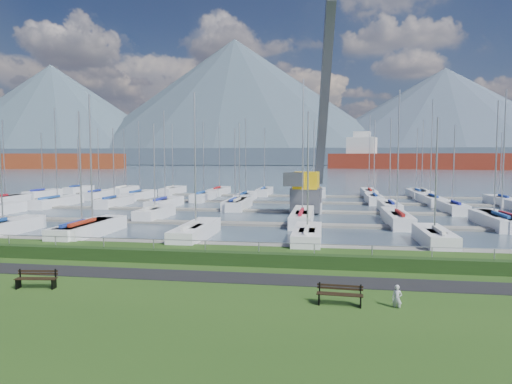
% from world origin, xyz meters
% --- Properties ---
extents(path, '(160.00, 2.00, 0.04)m').
position_xyz_m(path, '(0.00, -3.00, 0.01)').
color(path, black).
rests_on(path, grass).
extents(water, '(800.00, 540.00, 0.20)m').
position_xyz_m(water, '(0.00, 260.00, -0.40)').
color(water, '#425261').
extents(hedge, '(80.00, 0.70, 0.70)m').
position_xyz_m(hedge, '(0.00, -0.40, 0.35)').
color(hedge, '#1D3513').
rests_on(hedge, grass).
extents(fence, '(80.00, 0.04, 0.04)m').
position_xyz_m(fence, '(0.00, 0.00, 1.20)').
color(fence, '#92959A').
rests_on(fence, grass).
extents(foothill, '(900.00, 80.00, 12.00)m').
position_xyz_m(foothill, '(0.00, 330.00, 6.00)').
color(foothill, '#404E5E').
rests_on(foothill, water).
extents(mountains, '(1190.00, 360.00, 115.00)m').
position_xyz_m(mountains, '(7.35, 404.62, 46.68)').
color(mountains, '#3E485B').
rests_on(mountains, water).
extents(docks, '(90.00, 41.60, 0.25)m').
position_xyz_m(docks, '(0.00, 26.00, -0.22)').
color(docks, slate).
rests_on(docks, water).
extents(bench_left, '(1.84, 0.65, 0.85)m').
position_xyz_m(bench_left, '(-7.09, -6.04, 0.42)').
color(bench_left, black).
rests_on(bench_left, grass).
extents(bench_right, '(1.82, 0.54, 0.85)m').
position_xyz_m(bench_right, '(6.16, -6.34, 0.42)').
color(bench_right, black).
rests_on(bench_right, grass).
extents(person, '(0.44, 0.37, 1.04)m').
position_xyz_m(person, '(8.34, -6.33, 0.52)').
color(person, '#B7B6BE').
rests_on(person, grass).
extents(crane, '(5.24, 13.28, 22.35)m').
position_xyz_m(crane, '(3.91, 26.67, 5.33)').
color(crane, slate).
rests_on(crane, water).
extents(cargo_ship_west, '(93.47, 30.83, 21.50)m').
position_xyz_m(cargo_ship_west, '(-149.92, 193.06, 3.62)').
color(cargo_ship_west, maroon).
rests_on(cargo_ship_west, water).
extents(cargo_ship_mid, '(108.60, 41.38, 21.50)m').
position_xyz_m(cargo_ship_mid, '(56.28, 214.82, 3.47)').
color(cargo_ship_mid, maroon).
rests_on(cargo_ship_mid, water).
extents(sailboat_fleet, '(74.69, 49.80, 13.75)m').
position_xyz_m(sailboat_fleet, '(-1.48, 28.62, 5.35)').
color(sailboat_fleet, silver).
rests_on(sailboat_fleet, water).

